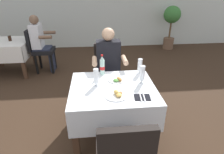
# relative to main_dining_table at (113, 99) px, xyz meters

# --- Properties ---
(ground_plane) EXTENTS (11.00, 11.00, 0.00)m
(ground_plane) POSITION_rel_main_dining_table_xyz_m (-0.06, -0.00, -0.55)
(ground_plane) COLOR #382619
(main_dining_table) EXTENTS (1.01, 0.88, 0.73)m
(main_dining_table) POSITION_rel_main_dining_table_xyz_m (0.00, 0.00, 0.00)
(main_dining_table) COLOR white
(main_dining_table) RESTS_ON ground
(chair_far_diner_seat) EXTENTS (0.44, 0.50, 0.97)m
(chair_far_diner_seat) POSITION_rel_main_dining_table_xyz_m (0.00, 0.83, 0.00)
(chair_far_diner_seat) COLOR black
(chair_far_diner_seat) RESTS_ON ground
(chair_near_camera_side) EXTENTS (0.44, 0.50, 0.97)m
(chair_near_camera_side) POSITION_rel_main_dining_table_xyz_m (0.00, -0.83, 0.00)
(chair_near_camera_side) COLOR black
(chair_near_camera_side) RESTS_ON ground
(seated_diner_far) EXTENTS (0.50, 0.46, 1.26)m
(seated_diner_far) POSITION_rel_main_dining_table_xyz_m (0.01, 0.72, 0.16)
(seated_diner_far) COLOR #282D42
(seated_diner_far) RESTS_ON ground
(plate_near_camera) EXTENTS (0.26, 0.26, 0.06)m
(plate_near_camera) POSITION_rel_main_dining_table_xyz_m (0.02, -0.20, 0.19)
(plate_near_camera) COLOR white
(plate_near_camera) RESTS_ON main_dining_table
(plate_far_diner) EXTENTS (0.22, 0.22, 0.05)m
(plate_far_diner) POSITION_rel_main_dining_table_xyz_m (0.07, 0.15, 0.19)
(plate_far_diner) COLOR white
(plate_far_diner) RESTS_ON main_dining_table
(beer_glass_left) EXTENTS (0.07, 0.07, 0.21)m
(beer_glass_left) POSITION_rel_main_dining_table_xyz_m (0.40, 0.34, 0.28)
(beer_glass_left) COLOR white
(beer_glass_left) RESTS_ON main_dining_table
(beer_glass_middle) EXTENTS (0.07, 0.07, 0.22)m
(beer_glass_middle) POSITION_rel_main_dining_table_xyz_m (0.36, 0.07, 0.29)
(beer_glass_middle) COLOR white
(beer_glass_middle) RESTS_ON main_dining_table
(beer_glass_right) EXTENTS (0.07, 0.07, 0.22)m
(beer_glass_right) POSITION_rel_main_dining_table_xyz_m (-0.19, 0.05, 0.28)
(beer_glass_right) COLOR white
(beer_glass_right) RESTS_ON main_dining_table
(cola_bottle_primary) EXTENTS (0.06, 0.06, 0.28)m
(cola_bottle_primary) POSITION_rel_main_dining_table_xyz_m (-0.10, 0.36, 0.30)
(cola_bottle_primary) COLOR silver
(cola_bottle_primary) RESTS_ON main_dining_table
(napkin_cutlery_set) EXTENTS (0.18, 0.19, 0.01)m
(napkin_cutlery_set) POSITION_rel_main_dining_table_xyz_m (0.29, -0.26, 0.18)
(napkin_cutlery_set) COLOR black
(napkin_cutlery_set) RESTS_ON main_dining_table
(background_dining_table) EXTENTS (0.94, 0.88, 0.73)m
(background_dining_table) POSITION_rel_main_dining_table_xyz_m (-2.10, 2.20, -0.00)
(background_dining_table) COLOR white
(background_dining_table) RESTS_ON ground
(background_chair_right) EXTENTS (0.50, 0.44, 0.97)m
(background_chair_right) POSITION_rel_main_dining_table_xyz_m (-1.42, 2.20, 0.00)
(background_chair_right) COLOR black
(background_chair_right) RESTS_ON ground
(background_patron) EXTENTS (0.46, 0.50, 1.26)m
(background_patron) POSITION_rel_main_dining_table_xyz_m (-1.37, 2.20, 0.16)
(background_patron) COLOR #282D42
(background_patron) RESTS_ON ground
(background_table_tumbler) EXTENTS (0.06, 0.06, 0.11)m
(background_table_tumbler) POSITION_rel_main_dining_table_xyz_m (-2.00, 2.21, 0.23)
(background_table_tumbler) COLOR black
(background_table_tumbler) RESTS_ON background_dining_table
(potted_plant_corner) EXTENTS (0.49, 0.49, 1.28)m
(potted_plant_corner) POSITION_rel_main_dining_table_xyz_m (2.12, 3.57, 0.29)
(potted_plant_corner) COLOR brown
(potted_plant_corner) RESTS_ON ground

